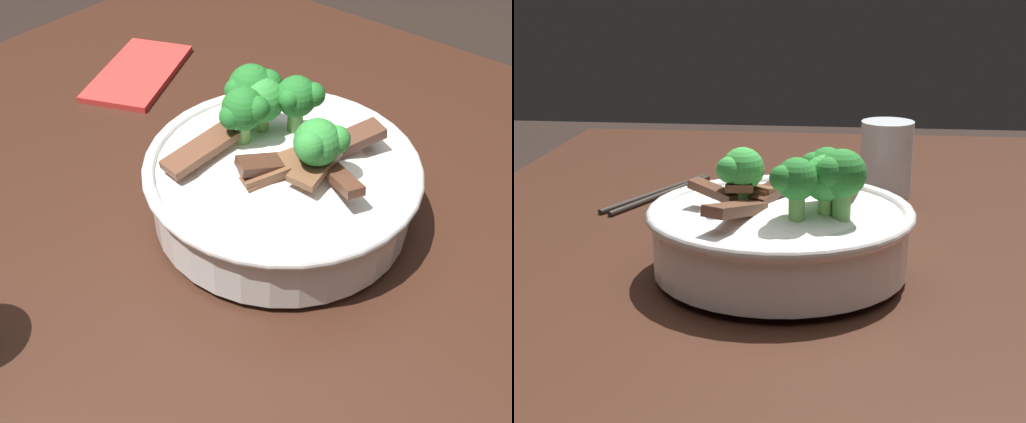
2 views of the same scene
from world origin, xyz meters
The scene contains 3 objects.
dining_table centered at (0.00, 0.00, 0.72)m, with size 1.15×0.97×0.83m.
rice_bowl centered at (-0.14, 0.06, 0.88)m, with size 0.26×0.26×0.13m.
folded_napkin centered at (-0.23, -0.26, 0.84)m, with size 0.17×0.09×0.01m, color red.
Camera 1 is at (0.20, 0.31, 1.23)m, focal length 40.74 mm.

